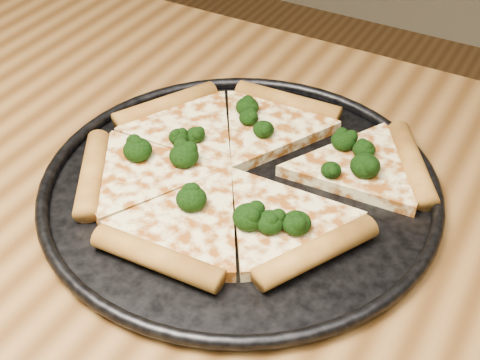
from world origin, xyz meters
The scene contains 4 objects.
dining_table centered at (0.00, 0.00, 0.66)m, with size 1.20×0.90×0.75m.
pizza_pan centered at (0.09, 0.13, 0.76)m, with size 0.38×0.38×0.02m.
pizza centered at (0.08, 0.14, 0.77)m, with size 0.35×0.30×0.02m.
broccoli_florets centered at (0.10, 0.14, 0.78)m, with size 0.23×0.18×0.02m.
Camera 1 is at (0.34, -0.31, 1.18)m, focal length 52.00 mm.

